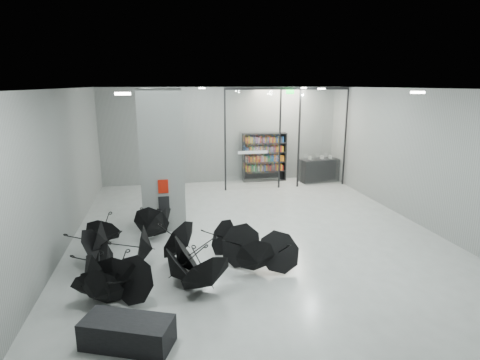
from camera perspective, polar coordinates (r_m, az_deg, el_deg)
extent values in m
plane|color=gray|center=(10.41, 3.26, -9.39)|extent=(14.00, 14.00, 0.00)
cube|color=slate|center=(9.56, 3.60, 13.20)|extent=(10.00, 14.00, 0.02)
cube|color=slate|center=(16.57, -2.67, 6.56)|extent=(10.00, 0.02, 4.00)
cube|color=slate|center=(9.84, -26.07, 0.07)|extent=(0.02, 14.00, 4.00)
cube|color=slate|center=(12.04, 27.14, 2.26)|extent=(0.02, 14.00, 4.00)
cube|color=slate|center=(11.45, -11.38, 3.00)|extent=(1.20, 1.20, 4.00)
cube|color=#A50A07|center=(10.99, -11.21, -0.93)|extent=(0.28, 0.04, 0.38)
cube|color=black|center=(11.12, -11.09, -3.42)|extent=(0.30, 0.03, 0.42)
cube|color=#0CE533|center=(15.33, 7.36, 12.70)|extent=(0.30, 0.06, 0.15)
cube|color=silver|center=(15.29, 1.90, 5.95)|extent=(2.20, 0.02, 3.95)
cube|color=silver|center=(16.19, 12.01, 6.10)|extent=(2.00, 0.02, 3.95)
cube|color=black|center=(15.08, -2.20, 5.84)|extent=(0.06, 0.06, 4.00)
cube|color=black|center=(15.57, 5.87, 6.03)|extent=(0.06, 0.06, 4.00)
cube|color=black|center=(15.82, 8.65, 6.07)|extent=(0.06, 0.06, 4.00)
cube|color=black|center=(16.60, 15.21, 6.11)|extent=(0.06, 0.06, 4.00)
cube|color=black|center=(15.52, 7.14, 13.20)|extent=(5.00, 0.08, 0.10)
cube|color=black|center=(6.94, -16.17, -20.70)|extent=(1.57, 1.11, 0.46)
cube|color=black|center=(17.12, 11.50, 1.42)|extent=(1.72, 0.88, 0.99)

